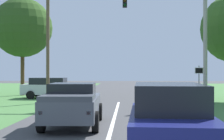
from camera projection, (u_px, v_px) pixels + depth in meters
name	position (u px, v px, depth m)	size (l,w,h in m)	color
ground_plane	(113.00, 122.00, 14.34)	(120.00, 120.00, 0.00)	#424244
red_suv_near	(169.00, 122.00, 8.07)	(2.27, 4.55, 1.96)	navy
pickup_truck_lead	(73.00, 104.00, 13.36)	(2.41, 4.98, 1.79)	#4C515B
traffic_light	(68.00, 27.00, 23.12)	(6.28, 0.40, 8.41)	brown
keep_moving_sign	(199.00, 79.00, 23.02)	(0.60, 0.09, 2.67)	gray
crossing_suv_far	(51.00, 87.00, 27.01)	(4.79, 2.19, 1.73)	silver
utility_pole_right	(205.00, 45.00, 22.61)	(0.28, 0.28, 8.20)	#9E998E
extra_tree_2	(23.00, 28.00, 30.39)	(5.58, 5.58, 9.17)	#4C351E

